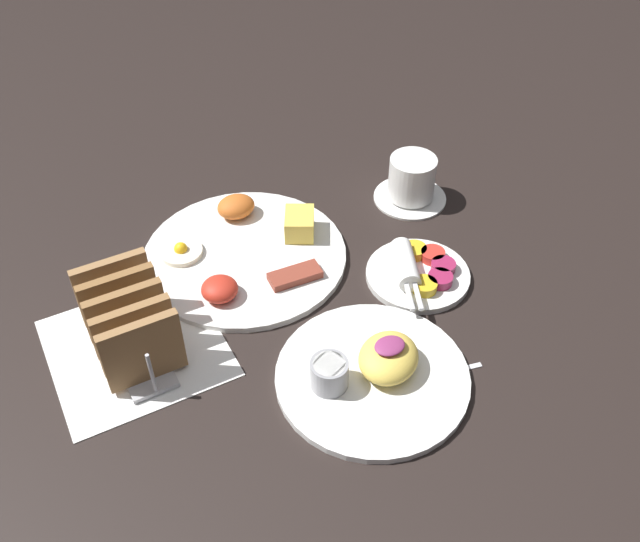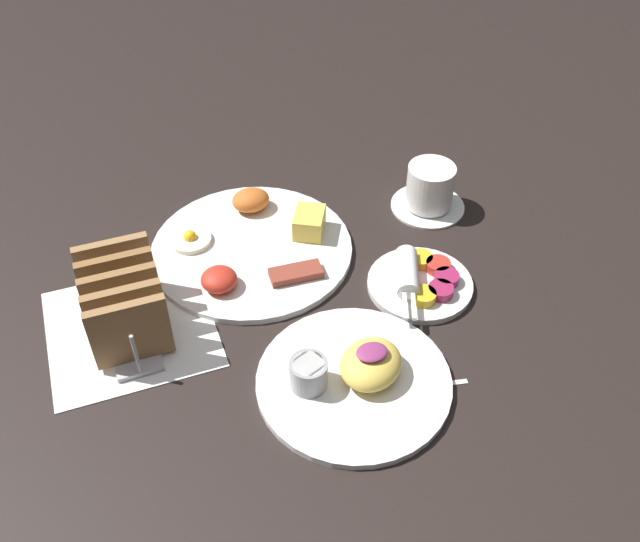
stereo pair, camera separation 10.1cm
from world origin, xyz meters
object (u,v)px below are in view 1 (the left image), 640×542
at_px(plate_foreground, 372,371).
at_px(plate_breakfast, 246,252).
at_px(plate_condiments, 417,271).
at_px(toast_rack, 129,322).
at_px(coffee_cup, 412,181).

bearing_deg(plate_foreground, plate_breakfast, 99.51).
height_order(plate_breakfast, plate_condiments, plate_breakfast).
distance_m(plate_condiments, toast_rack, 0.41).
relative_size(plate_foreground, toast_rack, 1.38).
height_order(toast_rack, coffee_cup, toast_rack).
relative_size(plate_breakfast, plate_condiments, 1.95).
bearing_deg(toast_rack, plate_breakfast, 26.08).
bearing_deg(coffee_cup, plate_foreground, -130.36).
height_order(plate_foreground, toast_rack, toast_rack).
xyz_separation_m(plate_condiments, plate_foreground, (-0.16, -0.13, 0.00)).
relative_size(plate_breakfast, toast_rack, 1.70).
bearing_deg(coffee_cup, plate_condiments, -120.00).
xyz_separation_m(plate_foreground, coffee_cup, (0.25, 0.29, 0.02)).
relative_size(toast_rack, coffee_cup, 1.50).
bearing_deg(plate_breakfast, coffee_cup, 0.96).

